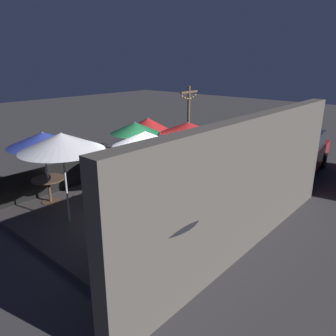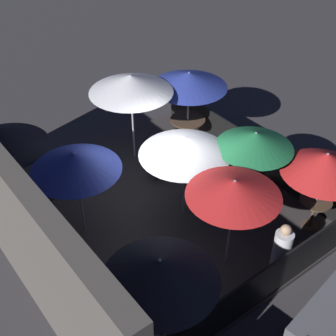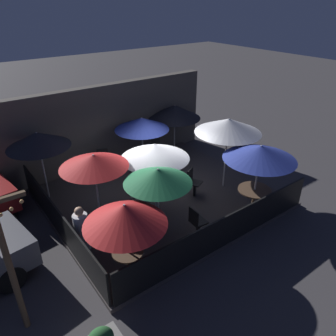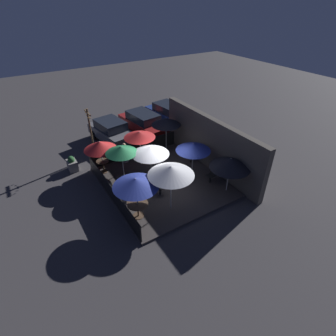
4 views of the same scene
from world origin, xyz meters
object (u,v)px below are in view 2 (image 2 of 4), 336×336
object	(u,v)px
dining_table_0	(315,206)
patio_chair_0	(156,164)
patio_umbrella_1	(189,80)
patio_umbrella_2	(131,84)
patio_chair_3	(238,165)
patio_umbrella_7	(75,161)
patio_chair_2	(39,198)
dining_table_1	(188,124)
patio_umbrella_0	(326,163)
patio_umbrella_4	(255,140)
patio_chair_1	(74,263)
patio_umbrella_3	(160,270)
patio_umbrella_8	(185,146)
patio_umbrella_5	(234,188)
patron_0	(282,251)
patio_umbrella_6	(1,137)

from	to	relation	value
dining_table_0	patio_chair_0	bearing A→B (deg)	27.58
patio_umbrella_1	patio_umbrella_2	distance (m)	1.65
patio_umbrella_1	patio_chair_3	size ratio (longest dim) A/B	2.40
patio_umbrella_7	patio_chair_2	size ratio (longest dim) A/B	2.36
patio_umbrella_2	dining_table_1	world-z (taller)	patio_umbrella_2
patio_umbrella_0	patio_chair_0	world-z (taller)	patio_umbrella_0
patio_umbrella_4	patio_chair_1	distance (m)	4.60
patio_umbrella_2	patio_umbrella_4	size ratio (longest dim) A/B	1.14
patio_umbrella_3	patio_chair_3	world-z (taller)	patio_umbrella_3
patio_umbrella_4	patio_umbrella_8	distance (m)	1.54
patio_umbrella_1	patio_chair_2	xyz separation A→B (m)	(-0.28, 4.66, -1.50)
patio_chair_0	patio_chair_1	bearing A→B (deg)	-179.77
patio_umbrella_5	dining_table_1	world-z (taller)	patio_umbrella_5
patio_umbrella_0	patio_chair_3	distance (m)	2.60
dining_table_0	patio_chair_0	world-z (taller)	patio_chair_0
patio_umbrella_1	patio_umbrella_3	size ratio (longest dim) A/B	0.96
patio_umbrella_8	dining_table_1	bearing A→B (deg)	-41.14
patio_chair_2	patio_chair_3	distance (m)	4.91
patio_umbrella_0	patio_umbrella_7	xyz separation A→B (m)	(3.08, 4.18, 0.12)
patio_umbrella_8	patio_chair_1	xyz separation A→B (m)	(-0.27, 3.02, -1.42)
patio_umbrella_2	patio_umbrella_3	bearing A→B (deg)	150.47
patio_chair_0	patron_0	distance (m)	3.96
patio_umbrella_0	dining_table_1	bearing A→B (deg)	0.89
patron_0	patio_umbrella_7	bearing A→B (deg)	170.22
patio_umbrella_6	dining_table_1	size ratio (longest dim) A/B	2.13
patio_umbrella_7	patio_chair_2	bearing A→B (deg)	28.12
patio_umbrella_1	patio_chair_3	world-z (taller)	patio_umbrella_1
patio_chair_3	patio_umbrella_3	bearing A→B (deg)	124.16
patio_chair_3	patio_umbrella_4	bearing A→B (deg)	152.97
dining_table_0	patio_umbrella_0	bearing A→B (deg)	0.00
patio_umbrella_6	patron_0	bearing A→B (deg)	-148.77
patio_umbrella_4	patio_umbrella_6	distance (m)	5.70
patio_umbrella_4	patron_0	size ratio (longest dim) A/B	1.69
patio_umbrella_0	patio_chair_2	xyz separation A→B (m)	(4.12, 4.73, -1.31)
patio_umbrella_2	patio_chair_3	bearing A→B (deg)	-149.61
patio_chair_2	patio_chair_3	size ratio (longest dim) A/B	0.99
patio_umbrella_1	patio_umbrella_5	size ratio (longest dim) A/B	1.00
patio_chair_0	patio_umbrella_8	bearing A→B (deg)	-124.54
patio_umbrella_4	patio_umbrella_6	xyz separation A→B (m)	(3.79, 4.25, -0.21)
patio_umbrella_4	patio_chair_3	xyz separation A→B (m)	(0.89, -0.52, -1.46)
patio_umbrella_6	dining_table_0	xyz separation A→B (m)	(-5.14, -4.97, -1.14)
patio_umbrella_4	dining_table_0	size ratio (longest dim) A/B	2.77
patio_umbrella_6	patio_umbrella_8	size ratio (longest dim) A/B	0.99
patio_umbrella_0	patio_chair_0	bearing A→B (deg)	27.58
patio_umbrella_2	patron_0	world-z (taller)	patio_umbrella_2
patio_chair_2	patio_umbrella_0	bearing A→B (deg)	-44.44
patio_umbrella_3	patio_umbrella_5	distance (m)	2.40
patio_umbrella_3	patio_chair_2	world-z (taller)	patio_umbrella_3
patio_chair_2	dining_table_0	bearing A→B (deg)	-44.44
patio_chair_1	patio_chair_3	bearing A→B (deg)	24.68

